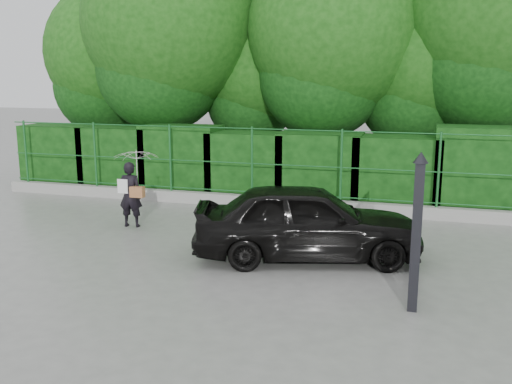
# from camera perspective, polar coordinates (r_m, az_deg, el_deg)

# --- Properties ---
(ground) EXTENTS (80.00, 80.00, 0.00)m
(ground) POSITION_cam_1_polar(r_m,az_deg,el_deg) (11.03, -9.27, -6.49)
(ground) COLOR gray
(kerb) EXTENTS (14.00, 0.25, 0.30)m
(kerb) POSITION_cam_1_polar(r_m,az_deg,el_deg) (15.02, -1.86, -0.84)
(kerb) COLOR #9E9E99
(kerb) RESTS_ON ground
(fence) EXTENTS (14.13, 0.06, 1.80)m
(fence) POSITION_cam_1_polar(r_m,az_deg,el_deg) (14.76, -1.07, 3.09)
(fence) COLOR #185A24
(fence) RESTS_ON kerb
(hedge) EXTENTS (14.20, 1.20, 2.16)m
(hedge) POSITION_cam_1_polar(r_m,az_deg,el_deg) (15.77, -0.41, 2.80)
(hedge) COLOR black
(hedge) RESTS_ON ground
(trees) EXTENTS (17.10, 6.15, 8.08)m
(trees) POSITION_cam_1_polar(r_m,az_deg,el_deg) (17.54, 5.19, 15.62)
(trees) COLOR black
(trees) RESTS_ON ground
(gate) EXTENTS (0.22, 2.33, 2.36)m
(gate) POSITION_cam_1_polar(r_m,az_deg,el_deg) (8.97, 15.81, -3.15)
(gate) COLOR black
(gate) RESTS_ON ground
(woman) EXTENTS (1.00, 1.02, 1.77)m
(woman) POSITION_cam_1_polar(r_m,az_deg,el_deg) (13.08, -12.01, 1.58)
(woman) COLOR black
(woman) RESTS_ON ground
(car) EXTENTS (4.53, 2.76, 1.44)m
(car) POSITION_cam_1_polar(r_m,az_deg,el_deg) (10.70, 5.15, -2.93)
(car) COLOR black
(car) RESTS_ON ground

